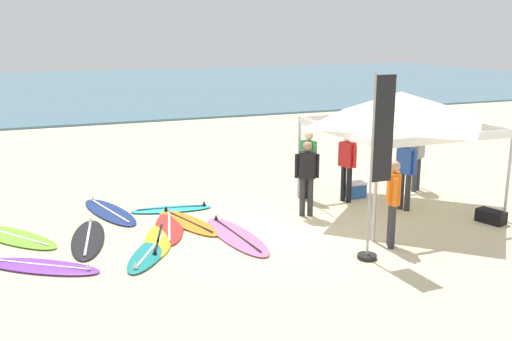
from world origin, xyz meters
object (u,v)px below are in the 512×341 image
surfboard_orange (188,222)px  person_green (308,161)px  surfboard_lime (13,236)px  cooler_box (355,190)px  surfboard_cyan (172,209)px  person_orange (393,198)px  surfboard_pink (236,236)px  gear_bag_near_tent (491,216)px  surfboard_purple (41,266)px  person_black (307,173)px  person_grey (418,154)px  surfboard_navy (109,212)px  surfboard_black (88,238)px  canopy_tent (400,107)px  surfboard_teal (150,252)px  banner_flag (376,175)px  surfboard_yellow (158,240)px  surfboard_red (169,227)px  person_red (347,162)px  person_blue (406,169)px

surfboard_orange → person_green: person_green is taller
surfboard_lime → cooler_box: (7.98, -0.04, 0.16)m
surfboard_cyan → person_orange: size_ratio=1.13×
surfboard_pink → gear_bag_near_tent: bearing=-12.4°
surfboard_purple → person_orange: bearing=-12.6°
surfboard_pink → person_black: 2.30m
person_green → person_grey: 3.00m
surfboard_pink → cooler_box: size_ratio=5.20×
surfboard_lime → surfboard_navy: bearing=24.6°
surfboard_black → person_grey: 8.45m
canopy_tent → surfboard_teal: canopy_tent is taller
surfboard_purple → canopy_tent: bearing=4.6°
surfboard_lime → surfboard_navy: 2.26m
surfboard_navy → person_black: size_ratio=1.49×
canopy_tent → cooler_box: 2.51m
canopy_tent → gear_bag_near_tent: 3.10m
person_green → surfboard_cyan: bearing=173.8°
surfboard_purple → person_green: bearing=18.2°
surfboard_purple → banner_flag: bearing=-17.3°
surfboard_black → person_green: (5.39, 0.94, 0.95)m
surfboard_lime → surfboard_black: same height
cooler_box → surfboard_yellow: bearing=-166.3°
surfboard_pink → gear_bag_near_tent: 5.61m
surfboard_teal → surfboard_navy: size_ratio=0.84×
surfboard_red → surfboard_pink: same height
surfboard_cyan → person_black: (2.72, -1.52, 0.95)m
surfboard_purple → person_grey: 9.51m
surfboard_navy → person_orange: (4.76, -4.20, 0.95)m
banner_flag → person_grey: bearing=44.3°
surfboard_lime → surfboard_cyan: (3.44, 0.60, 0.00)m
surfboard_red → surfboard_pink: (1.13, -1.06, -0.00)m
surfboard_teal → surfboard_yellow: (0.27, 0.54, 0.00)m
surfboard_purple → surfboard_teal: (1.93, -0.03, 0.00)m
surfboard_black → surfboard_cyan: (2.04, 1.30, 0.00)m
canopy_tent → person_red: size_ratio=2.05×
surfboard_red → surfboard_black: size_ratio=0.95×
person_black → person_orange: same height
surfboard_red → surfboard_teal: same height
surfboard_black → surfboard_navy: same height
surfboard_yellow → surfboard_purple: bearing=-166.9°
surfboard_pink → surfboard_orange: same height
surfboard_red → person_blue: bearing=-8.1°
surfboard_purple → surfboard_black: (0.92, 1.14, -0.00)m
surfboard_yellow → person_red: bearing=12.2°
canopy_tent → cooler_box: size_ratio=7.00×
surfboard_black → person_green: bearing=9.8°
surfboard_teal → surfboard_yellow: size_ratio=1.01×
surfboard_cyan → banner_flag: size_ratio=0.57×
surfboard_pink → person_black: size_ratio=1.52×
surfboard_red → surfboard_cyan: 1.26m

